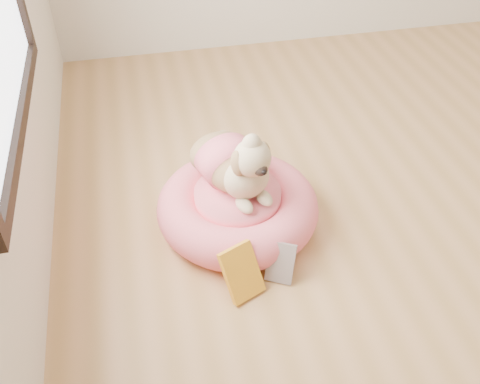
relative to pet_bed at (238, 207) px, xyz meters
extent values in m
cylinder|color=#FF637E|center=(0.00, 0.00, -0.04)|extent=(0.55, 0.55, 0.11)
torus|color=#FF637E|center=(0.00, 0.00, 0.00)|extent=(0.75, 0.75, 0.19)
cylinder|color=#FF637E|center=(0.00, 0.00, 0.05)|extent=(0.40, 0.40, 0.10)
cube|color=yellow|center=(-0.07, -0.40, 0.01)|extent=(0.19, 0.19, 0.21)
cube|color=white|center=(0.10, -0.37, -0.01)|extent=(0.14, 0.14, 0.17)
camera|label=1|loc=(-0.39, -1.80, 1.66)|focal=40.00mm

